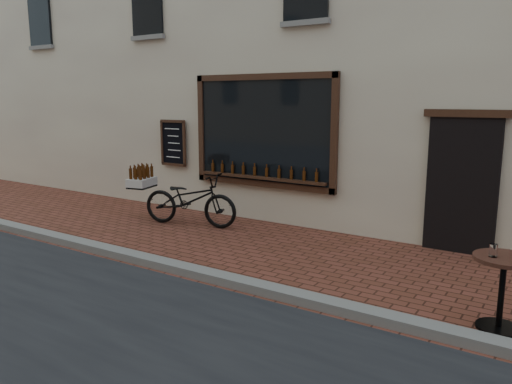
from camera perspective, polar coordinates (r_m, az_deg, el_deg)
The scene contains 4 objects.
ground at distance 6.56m, azimuth -1.56°, elevation -11.65°, with size 90.00×90.00×0.00m, color #5C2C1E.
kerb at distance 6.69m, azimuth -0.56°, elevation -10.64°, with size 90.00×0.25×0.12m, color slate.
cargo_bicycle at distance 9.97m, azimuth -7.75°, elevation -0.79°, with size 2.37×1.14×1.12m.
bistro_table at distance 6.05m, azimuth 26.41°, elevation -8.77°, with size 0.64×0.64×1.11m.
Camera 1 is at (3.49, -4.97, 2.48)m, focal length 35.00 mm.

